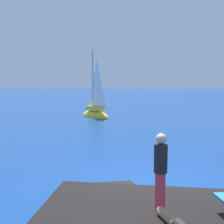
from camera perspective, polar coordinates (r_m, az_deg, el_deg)
ground_plane at (r=9.43m, az=7.17°, el=-14.25°), size 160.00×160.00×0.00m
boulder_seaward at (r=8.51m, az=9.47°, el=-16.68°), size 0.80×0.89×0.41m
boulder_inland at (r=8.56m, az=1.02°, el=-16.46°), size 1.34×1.62×0.94m
sailboat_near at (r=25.24m, az=-3.23°, el=-0.18°), size 3.11×3.12×6.25m
person_standing at (r=6.32m, az=9.33°, el=-10.84°), size 0.28×0.28×1.62m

